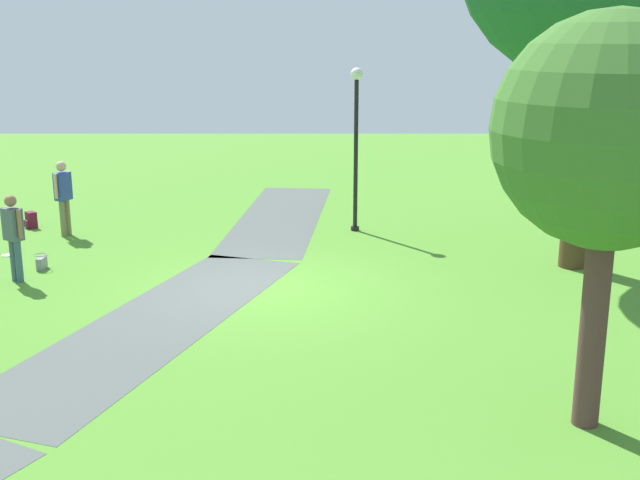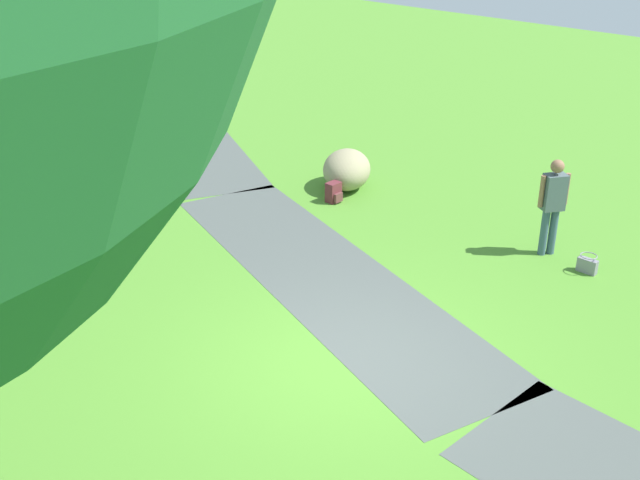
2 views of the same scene
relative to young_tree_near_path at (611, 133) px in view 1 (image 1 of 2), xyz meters
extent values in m
plane|color=#4D892C|center=(-5.30, -4.23, -3.52)|extent=(48.00, 48.00, 0.00)
cube|color=#4B524E|center=(-11.31, -4.21, -3.51)|extent=(8.15, 2.73, 0.01)
cube|color=#4B524E|center=(-3.55, -5.87, -3.51)|extent=(8.22, 4.51, 0.01)
cylinder|color=#4A341E|center=(-6.77, 1.93, -1.30)|extent=(0.53, 0.53, 4.43)
cylinder|color=#523333|center=(0.00, 0.00, -2.21)|extent=(0.31, 0.31, 2.62)
sphere|color=#3D6E2A|center=(0.00, 0.00, 0.03)|extent=(2.66, 2.66, 2.66)
cylinder|color=black|center=(-9.86, -2.34, -3.47)|extent=(0.20, 0.20, 0.10)
cylinder|color=black|center=(-9.86, -2.34, -1.73)|extent=(0.10, 0.10, 3.57)
sphere|color=white|center=(-9.86, -2.34, 0.19)|extent=(0.28, 0.28, 0.28)
cylinder|color=#3C5668|center=(-5.83, -9.04, -3.11)|extent=(0.13, 0.13, 0.82)
cylinder|color=#3C5668|center=(-5.74, -8.91, -3.11)|extent=(0.13, 0.13, 0.82)
cube|color=#4A5A5E|center=(-5.78, -8.98, -2.39)|extent=(0.41, 0.43, 0.61)
cylinder|color=#8C6449|center=(-5.91, -9.16, -2.36)|extent=(0.08, 0.08, 0.55)
cylinder|color=#8C6449|center=(-5.66, -8.80, -2.36)|extent=(0.08, 0.08, 0.55)
sphere|color=#8C6449|center=(-5.78, -8.98, -1.95)|extent=(0.22, 0.22, 0.22)
cylinder|color=#736D4A|center=(-9.42, -9.10, -3.09)|extent=(0.13, 0.13, 0.86)
cylinder|color=#736D4A|center=(-9.28, -9.17, -3.09)|extent=(0.13, 0.13, 0.86)
cube|color=#304396|center=(-9.35, -9.14, -2.34)|extent=(0.43, 0.37, 0.64)
cylinder|color=tan|center=(-9.55, -9.04, -2.30)|extent=(0.08, 0.08, 0.57)
cylinder|color=tan|center=(-9.15, -9.23, -2.30)|extent=(0.08, 0.08, 0.57)
sphere|color=tan|center=(-9.35, -9.14, -1.87)|extent=(0.23, 0.23, 0.23)
cube|color=gray|center=(-6.60, -8.79, -3.40)|extent=(0.32, 0.13, 0.24)
torus|color=gray|center=(-6.60, -8.79, -3.22)|extent=(0.28, 0.28, 0.02)
cube|color=maroon|center=(-10.14, -10.23, -3.32)|extent=(0.34, 0.33, 0.40)
cube|color=#5E2539|center=(-10.05, -10.33, -3.40)|extent=(0.19, 0.17, 0.18)
cylinder|color=white|center=(-7.59, -9.88, -3.51)|extent=(0.22, 0.22, 0.02)
camera|label=1|loc=(8.79, -3.24, 1.06)|focal=44.72mm
camera|label=2|loc=(-10.78, 2.45, 2.46)|focal=43.97mm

